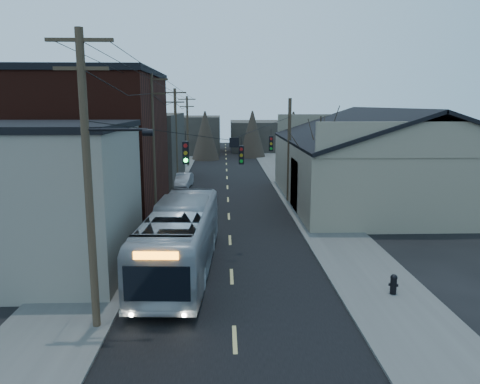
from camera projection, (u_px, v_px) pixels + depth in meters
name	position (u px, v px, depth m)	size (l,w,h in m)	color
ground	(236.00, 372.00, 14.26)	(160.00, 160.00, 0.00)	black
road_surface	(228.00, 191.00, 43.72)	(9.00, 110.00, 0.02)	black
sidewalk_left	(158.00, 191.00, 43.49)	(4.00, 110.00, 0.12)	#474744
sidewalk_right	(297.00, 190.00, 43.93)	(4.00, 110.00, 0.12)	#474744
building_clapboard	(41.00, 201.00, 22.14)	(8.00, 8.00, 7.00)	slate
building_brick	(85.00, 148.00, 32.63)	(10.00, 12.00, 10.00)	black
building_left_far	(136.00, 148.00, 48.64)	(9.00, 14.00, 7.00)	#2E2A25
warehouse	(385.00, 169.00, 38.75)	(16.16, 20.60, 7.73)	#7B7159
building_far_left	(189.00, 135.00, 77.32)	(10.00, 12.00, 6.00)	#2E2A25
building_far_right	(265.00, 135.00, 82.77)	(12.00, 14.00, 5.00)	#2E2A25
bare_tree	(319.00, 167.00, 33.45)	(0.40, 0.40, 7.20)	black
utility_lines	(189.00, 144.00, 36.94)	(11.24, 45.28, 10.50)	#382B1E
bus	(180.00, 238.00, 22.53)	(2.80, 11.96, 3.33)	#9DA1A8
parked_car	(183.00, 180.00, 45.63)	(1.44, 4.14, 1.36)	#929499
fire_hydrant	(394.00, 283.00, 19.77)	(0.42, 0.30, 0.87)	black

